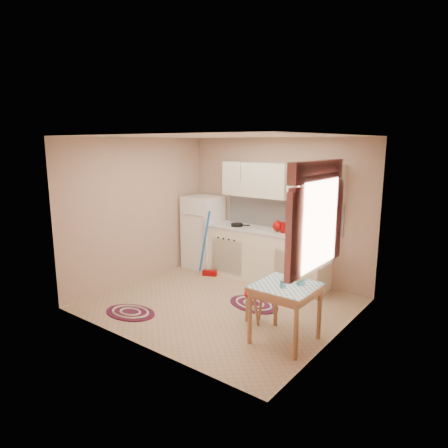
{
  "coord_description": "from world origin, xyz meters",
  "views": [
    {
      "loc": [
        3.51,
        -4.52,
        2.41
      ],
      "look_at": [
        -0.13,
        0.25,
        1.18
      ],
      "focal_mm": 32.0,
      "sensor_mm": 36.0,
      "label": 1
    }
  ],
  "objects_px": {
    "fridge": "(203,232)",
    "base_cabinets": "(265,256)",
    "table": "(285,314)",
    "stool": "(255,307)"
  },
  "relations": [
    {
      "from": "fridge",
      "to": "base_cabinets",
      "type": "relative_size",
      "value": 0.62
    },
    {
      "from": "table",
      "to": "stool",
      "type": "bearing_deg",
      "value": 159.1
    },
    {
      "from": "stool",
      "to": "table",
      "type": "bearing_deg",
      "value": -20.9
    },
    {
      "from": "base_cabinets",
      "to": "stool",
      "type": "height_order",
      "value": "base_cabinets"
    },
    {
      "from": "fridge",
      "to": "base_cabinets",
      "type": "distance_m",
      "value": 1.41
    },
    {
      "from": "fridge",
      "to": "stool",
      "type": "bearing_deg",
      "value": -34.23
    },
    {
      "from": "table",
      "to": "base_cabinets",
      "type": "bearing_deg",
      "value": 127.99
    },
    {
      "from": "base_cabinets",
      "to": "table",
      "type": "xyz_separation_m",
      "value": [
        1.36,
        -1.75,
        -0.08
      ]
    },
    {
      "from": "table",
      "to": "stool",
      "type": "xyz_separation_m",
      "value": [
        -0.58,
        0.22,
        -0.15
      ]
    },
    {
      "from": "table",
      "to": "stool",
      "type": "relative_size",
      "value": 1.71
    }
  ]
}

